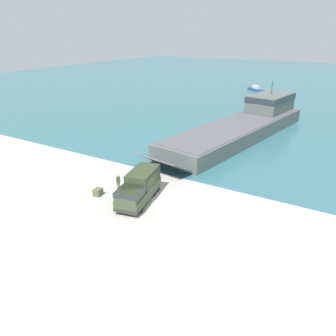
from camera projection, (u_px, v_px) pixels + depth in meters
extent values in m
plane|color=#B7B5AD|center=(156.00, 199.00, 34.95)|extent=(240.00, 240.00, 0.00)
cube|color=#336B75|center=(309.00, 84.00, 111.15)|extent=(240.00, 180.00, 0.01)
cube|color=#56605B|center=(238.00, 131.00, 54.73)|extent=(13.68, 35.73, 2.34)
cube|color=#56565B|center=(238.00, 124.00, 54.26)|extent=(12.81, 34.25, 0.08)
cube|color=#56605B|center=(270.00, 103.00, 62.15)|extent=(7.19, 10.56, 3.27)
cube|color=#28333D|center=(271.00, 98.00, 61.77)|extent=(7.36, 10.68, 0.98)
cylinder|color=#3F3F42|center=(272.00, 88.00, 61.06)|extent=(0.16, 0.16, 2.40)
cube|color=#56565B|center=(162.00, 162.00, 41.11)|extent=(7.39, 4.72, 2.17)
cube|color=#3D4C33|center=(139.00, 193.00, 34.26)|extent=(3.91, 7.31, 1.07)
cube|color=#3D4C33|center=(129.00, 194.00, 31.87)|extent=(2.77, 2.81, 0.90)
cube|color=#28333D|center=(129.00, 192.00, 31.79)|extent=(2.85, 2.84, 0.45)
cube|color=#344129|center=(143.00, 177.00, 34.78)|extent=(3.26, 4.79, 1.58)
cube|color=#2D2D2D|center=(125.00, 212.00, 31.44)|extent=(2.51, 0.78, 0.32)
cylinder|color=black|center=(140.00, 207.00, 32.21)|extent=(0.64, 1.22, 1.17)
cylinder|color=black|center=(121.00, 204.00, 32.79)|extent=(0.64, 1.22, 1.17)
cylinder|color=black|center=(153.00, 191.00, 35.50)|extent=(0.64, 1.22, 1.17)
cylinder|color=black|center=(136.00, 188.00, 36.08)|extent=(0.64, 1.22, 1.17)
cylinder|color=black|center=(157.00, 186.00, 36.46)|extent=(0.64, 1.22, 1.17)
cylinder|color=black|center=(140.00, 184.00, 37.05)|extent=(0.64, 1.22, 1.17)
cylinder|color=#3D4C33|center=(119.00, 186.00, 36.97)|extent=(0.14, 0.14, 0.84)
cylinder|color=#3D4C33|center=(118.00, 186.00, 36.94)|extent=(0.14, 0.14, 0.84)
cube|color=#3D4C33|center=(118.00, 180.00, 36.66)|extent=(0.49, 0.47, 0.66)
sphere|color=tan|center=(118.00, 176.00, 36.49)|extent=(0.23, 0.23, 0.23)
cube|color=navy|center=(256.00, 90.00, 97.78)|extent=(6.46, 5.82, 0.74)
cube|color=silver|center=(256.00, 87.00, 97.93)|extent=(2.40, 2.30, 0.82)
cube|color=#566042|center=(98.00, 192.00, 35.58)|extent=(0.90, 1.03, 0.78)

